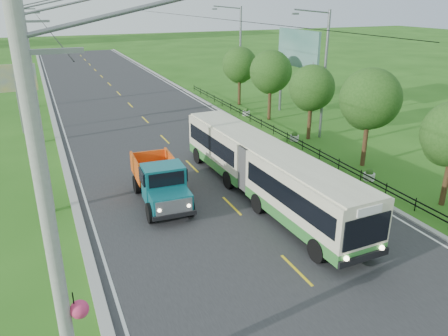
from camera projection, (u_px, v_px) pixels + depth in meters
ground at (296, 270)px, 16.68m from camera, size 240.00×240.00×0.00m
road at (158, 132)px, 33.78m from camera, size 14.00×120.00×0.02m
curb_left at (59, 143)px, 31.10m from camera, size 0.40×120.00×0.15m
curb_right at (241, 122)px, 36.40m from camera, size 0.30×120.00×0.10m
edge_line_left at (68, 143)px, 31.33m from camera, size 0.12×120.00×0.00m
edge_line_right at (236, 123)px, 36.23m from camera, size 0.12×120.00×0.00m
centre_dash at (296, 270)px, 16.67m from camera, size 0.12×2.20×0.00m
railing_right at (287, 138)px, 31.49m from camera, size 0.04×40.00×0.60m
pole_nearest at (54, 239)px, 9.28m from camera, size 3.51×0.44×10.00m
pole_near at (37, 109)px, 19.48m from camera, size 3.51×0.32×10.00m
pole_mid at (32, 71)px, 29.74m from camera, size 3.51×0.32×10.00m
pole_far at (29, 52)px, 40.00m from camera, size 3.51×0.32×10.00m
tree_third at (369, 102)px, 25.82m from camera, size 3.60×3.62×6.00m
tree_fourth at (311, 90)px, 31.10m from camera, size 3.24×3.31×5.40m
tree_fifth at (270, 74)px, 36.13m from camera, size 3.48×3.52×5.80m
tree_back at (240, 66)px, 41.34m from camera, size 3.30×3.36×5.50m
streetlight_mid at (323, 71)px, 30.79m from camera, size 3.02×0.20×9.07m
streetlight_far at (239, 50)px, 42.76m from camera, size 3.02×0.20×9.07m
planter_near at (369, 175)px, 24.87m from camera, size 0.64×0.64×0.67m
planter_mid at (294, 137)px, 31.72m from camera, size 0.64×0.64×0.67m
planter_far at (246, 112)px, 38.56m from camera, size 0.64×0.64×0.67m
billboard_left at (16, 83)px, 32.30m from camera, size 3.00×0.20×5.20m
billboard_right at (298, 54)px, 36.37m from camera, size 0.24×6.00×7.30m
bus at (264, 167)px, 22.12m from camera, size 2.98×14.85×2.85m
dump_truck at (160, 179)px, 21.73m from camera, size 2.36×5.54×2.29m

